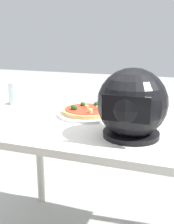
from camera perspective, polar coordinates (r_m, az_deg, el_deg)
name	(u,v)px	position (r m, az deg, el deg)	size (l,w,h in m)	color
dining_table	(87,137)	(1.33, -0.06, -5.28)	(1.05, 0.81, 0.77)	beige
pizza_plate	(87,114)	(1.32, 0.06, -0.40)	(0.29, 0.29, 0.01)	white
pizza	(87,110)	(1.32, 0.02, 0.34)	(0.24, 0.24, 0.05)	tan
motorcycle_helmet	(132,105)	(1.02, 9.41, 1.53)	(0.26, 0.26, 0.26)	black
drinking_glass	(15,93)	(1.58, -14.76, 3.78)	(0.07, 0.07, 0.12)	silver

